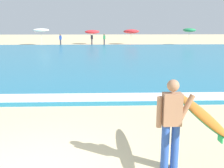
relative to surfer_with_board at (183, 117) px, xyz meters
name	(u,v)px	position (x,y,z in m)	size (l,w,h in m)	color
sea	(87,57)	(-2.77, 18.02, -0.95)	(120.00, 28.00, 0.14)	teal
surf_foam	(67,97)	(-2.77, 4.62, -0.88)	(120.00, 1.10, 0.01)	white
surfer_with_board	(183,117)	(0.00, 0.00, 0.00)	(0.94, 2.33, 1.73)	#284CA3
beach_umbrella_0	(41,30)	(-10.08, 33.19, 1.06)	(2.24, 2.24, 2.34)	beige
beach_umbrella_1	(92,32)	(-2.98, 34.92, 0.78)	(2.19, 2.21, 2.13)	beige
beach_umbrella_2	(131,31)	(2.76, 34.35, 0.84)	(2.28, 2.29, 2.19)	beige
beach_umbrella_3	(189,30)	(10.86, 32.80, 1.06)	(1.80, 1.81, 2.38)	beige
beachgoer_near_row_left	(60,40)	(-7.18, 31.75, -0.18)	(0.32, 0.20, 1.58)	#383842
beachgoer_near_row_mid	(92,39)	(-2.97, 33.12, -0.18)	(0.32, 0.20, 1.58)	#383842
beachgoer_near_row_right	(104,39)	(-1.21, 32.64, -0.18)	(0.32, 0.20, 1.58)	#383842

